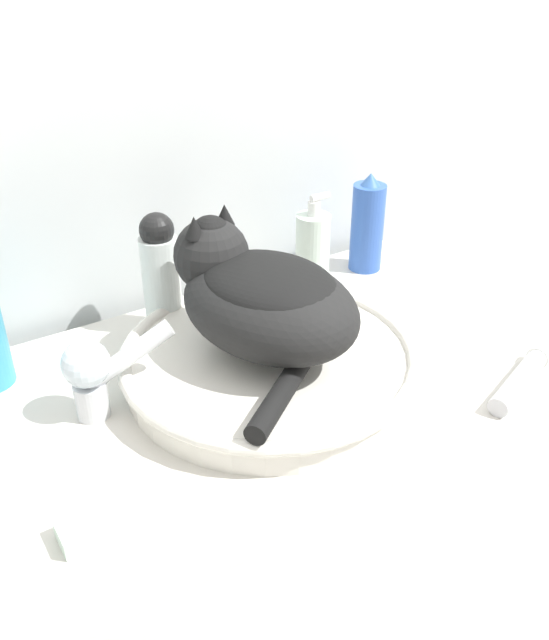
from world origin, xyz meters
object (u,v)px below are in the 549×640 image
cream_tube (521,378)px  soap_pump_bottle (313,249)px  cat (261,295)px  soap_bar (89,528)px  faucet (95,371)px  lotion_bottle_white (161,274)px  spray_bottle_trigger (367,226)px  deodorant_stick (228,271)px

cream_tube → soap_pump_bottle: bearing=98.8°
cat → soap_bar: 0.37m
faucet → cream_tube: 0.58m
soap_pump_bottle → lotion_bottle_white: size_ratio=0.86×
soap_bar → spray_bottle_trigger: bearing=27.9°
cat → faucet: size_ratio=2.24×
deodorant_stick → soap_bar: size_ratio=2.18×
lotion_bottle_white → cream_tube: 0.55m
spray_bottle_trigger → cream_tube: size_ratio=1.10×
soap_pump_bottle → soap_bar: soap_pump_bottle is taller
soap_bar → cat: bearing=26.5°
faucet → deodorant_stick: size_ratio=1.04×
soap_pump_bottle → faucet: bearing=-161.2°
soap_pump_bottle → soap_bar: (-0.54, -0.35, -0.06)m
cat → lotion_bottle_white: size_ratio=1.69×
spray_bottle_trigger → cream_tube: 0.43m
faucet → soap_bar: size_ratio=2.27×
soap_pump_bottle → spray_bottle_trigger: size_ratio=0.92×
deodorant_stick → spray_bottle_trigger: bearing=-0.0°
spray_bottle_trigger → cream_tube: (-0.06, -0.42, -0.07)m
cream_tube → spray_bottle_trigger: bearing=82.1°
deodorant_stick → lotion_bottle_white: size_ratio=0.72×
spray_bottle_trigger → lotion_bottle_white: (-0.41, 0.00, 0.01)m
spray_bottle_trigger → cat: bearing=-150.9°
faucet → spray_bottle_trigger: bearing=27.8°
faucet → lotion_bottle_white: 0.23m
spray_bottle_trigger → soap_pump_bottle: bearing=180.0°
deodorant_stick → cream_tube: size_ratio=0.85×
cat → faucet: 0.24m
soap_pump_bottle → lotion_bottle_white: lotion_bottle_white is taller
cat → lotion_bottle_white: (-0.06, 0.19, -0.03)m
cat → soap_pump_bottle: bearing=-67.0°
cat → soap_pump_bottle: (0.23, 0.19, -0.06)m
deodorant_stick → cream_tube: 0.48m
cat → lotion_bottle_white: bearing=0.1°
faucet → cat: bearing=3.0°
faucet → soap_bar: bearing=-100.6°
soap_pump_bottle → cat: bearing=-139.5°
soap_bar → faucet: bearing=66.7°
soap_bar → deodorant_stick: bearing=43.6°
cat → spray_bottle_trigger: (0.35, 0.19, -0.05)m
cream_tube → cat: bearing=142.7°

